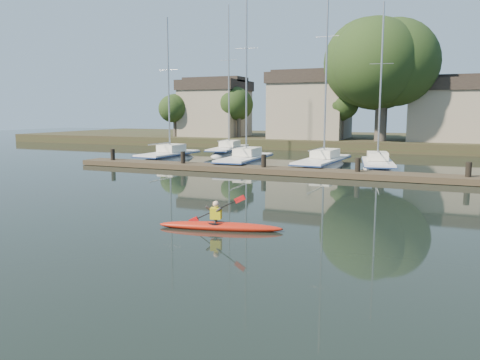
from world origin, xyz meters
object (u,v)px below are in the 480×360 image
at_px(sailboat_1, 245,168).
at_px(sailboat_5, 228,155).
at_px(dock, 309,172).
at_px(sailboat_3, 377,172).
at_px(kayak, 219,225).
at_px(sailboat_0, 169,163).
at_px(sailboat_2, 323,170).

height_order(sailboat_1, sailboat_5, sailboat_5).
height_order(dock, sailboat_3, sailboat_3).
height_order(kayak, sailboat_5, sailboat_5).
relative_size(kayak, sailboat_5, 0.29).
distance_m(sailboat_0, sailboat_1, 7.14).
relative_size(kayak, sailboat_3, 0.34).
height_order(kayak, sailboat_2, sailboat_2).
bearing_deg(sailboat_3, sailboat_1, 177.17).
xyz_separation_m(dock, sailboat_1, (-5.82, 3.73, -0.40)).
height_order(sailboat_3, sailboat_5, sailboat_5).
xyz_separation_m(sailboat_0, sailboat_5, (1.90, 7.75, 0.02)).
distance_m(sailboat_0, sailboat_5, 7.98).
relative_size(kayak, sailboat_1, 0.29).
bearing_deg(sailboat_1, kayak, -72.72).
relative_size(dock, sailboat_0, 2.67).
bearing_deg(kayak, sailboat_2, 79.43).
bearing_deg(sailboat_5, sailboat_0, -110.28).
distance_m(kayak, sailboat_5, 29.24).
distance_m(kayak, sailboat_3, 19.65).
relative_size(kayak, dock, 0.13).
bearing_deg(dock, sailboat_5, 131.96).
bearing_deg(sailboat_2, sailboat_5, 148.87).
height_order(kayak, sailboat_0, sailboat_0).
bearing_deg(sailboat_3, sailboat_0, 171.50).
relative_size(sailboat_1, sailboat_2, 0.94).
height_order(dock, sailboat_1, sailboat_1).
height_order(kayak, sailboat_3, sailboat_3).
relative_size(sailboat_0, sailboat_3, 1.02).
xyz_separation_m(sailboat_1, sailboat_3, (9.43, 1.15, 0.01)).
bearing_deg(kayak, dock, 79.62).
distance_m(sailboat_1, sailboat_3, 9.50).
relative_size(sailboat_1, sailboat_5, 0.98).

